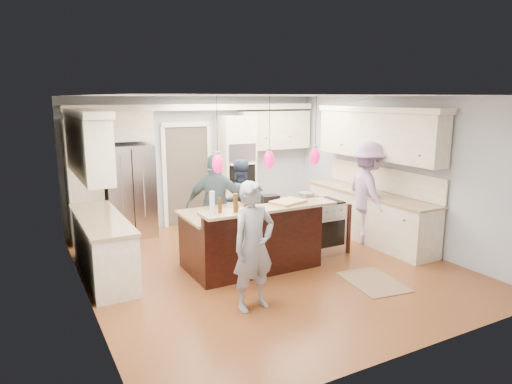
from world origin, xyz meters
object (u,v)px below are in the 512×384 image
kitchen_island (251,237)px  person_bar_end (254,246)px  refrigerator (129,191)px  island_range (320,226)px  person_far_left (239,201)px

kitchen_island → person_bar_end: size_ratio=1.26×
kitchen_island → refrigerator: bearing=116.9°
refrigerator → kitchen_island: bearing=-63.1°
refrigerator → island_range: (2.71, -2.49, -0.44)m
island_range → person_bar_end: person_bar_end is taller
kitchen_island → person_bar_end: person_bar_end is taller
island_range → person_far_left: bearing=129.5°
refrigerator → island_range: 3.71m
kitchen_island → person_far_left: 1.37m
refrigerator → person_far_left: size_ratio=1.15×
refrigerator → kitchen_island: refrigerator is taller
refrigerator → kitchen_island: size_ratio=0.86×
refrigerator → person_bar_end: size_ratio=1.08×
refrigerator → person_bar_end: refrigerator is taller
person_bar_end → kitchen_island: bearing=57.1°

